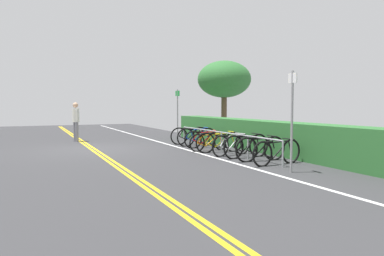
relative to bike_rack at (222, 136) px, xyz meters
name	(u,v)px	position (x,y,z in m)	size (l,w,h in m)	color
ground_plane	(93,150)	(-2.89, -3.98, -0.59)	(34.71, 12.06, 0.05)	#353538
centre_line_yellow_inner	(90,149)	(-2.89, -4.06, -0.56)	(31.24, 0.10, 0.00)	gold
centre_line_yellow_outer	(95,149)	(-2.89, -3.90, -0.56)	(31.24, 0.10, 0.00)	gold
bike_lane_stripe_white	(170,145)	(-2.89, -0.82, -0.56)	(31.24, 0.12, 0.00)	white
bike_rack	(222,136)	(0.00, 0.00, 0.00)	(6.73, 0.05, 0.73)	#9EA0A5
bicycle_0	(190,136)	(-2.88, 0.08, -0.20)	(0.46, 1.74, 0.77)	black
bicycle_1	(197,137)	(-2.15, 0.06, -0.20)	(0.46, 1.74, 0.79)	black
bicycle_2	(205,139)	(-1.41, 0.05, -0.23)	(0.52, 1.64, 0.72)	black
bicycle_3	(209,142)	(-0.65, -0.15, -0.24)	(0.46, 1.75, 0.69)	black
bicycle_4	(220,142)	(-0.06, -0.04, -0.21)	(0.46, 1.84, 0.76)	black
bicycle_5	(232,145)	(0.78, -0.06, -0.22)	(0.54, 1.70, 0.75)	black
bicycle_6	(246,146)	(1.44, 0.09, -0.20)	(0.46, 1.76, 0.79)	black
bicycle_7	(261,149)	(2.19, 0.10, -0.20)	(0.46, 1.73, 0.78)	black
bicycle_8	(277,152)	(2.92, 0.14, -0.22)	(0.46, 1.81, 0.75)	black
pedestrian	(76,119)	(-6.05, -4.22, 0.47)	(0.48, 0.32, 1.79)	slate
sign_post_near	(178,110)	(-4.31, 0.09, 0.86)	(0.36, 0.06, 2.38)	gray
sign_post_far	(292,112)	(4.01, -0.28, 0.93)	(0.36, 0.09, 2.51)	gray
hedge_backdrop	(286,139)	(1.50, 1.61, -0.01)	(15.68, 0.97, 1.10)	#2D6B30
tree_near_left	(224,80)	(-5.43, 3.20, 2.43)	(2.79, 2.79, 3.97)	brown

